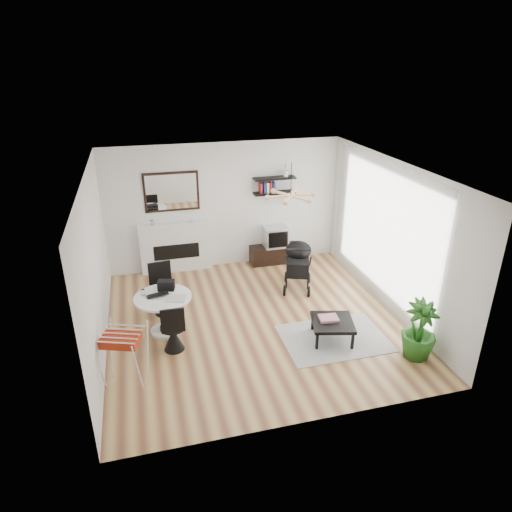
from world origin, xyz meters
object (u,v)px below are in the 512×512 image
object	(u,v)px
dining_table	(164,309)
crt_tv	(275,236)
fireplace	(176,241)
potted_plant	(419,330)
drying_rack	(124,357)
coffee_table	(333,323)
stroller	(298,267)
tv_console	(274,254)

from	to	relation	value
dining_table	crt_tv	bearing A→B (deg)	40.65
fireplace	potted_plant	bearing A→B (deg)	-51.11
drying_rack	coffee_table	size ratio (longest dim) A/B	1.08
crt_tv	coffee_table	world-z (taller)	crt_tv
dining_table	fireplace	bearing A→B (deg)	79.39
dining_table	coffee_table	world-z (taller)	dining_table
fireplace	dining_table	size ratio (longest dim) A/B	2.29
coffee_table	potted_plant	size ratio (longest dim) A/B	0.85
fireplace	potted_plant	world-z (taller)	fireplace
dining_table	potted_plant	xyz separation A→B (m)	(3.70, -1.67, 0.02)
crt_tv	drying_rack	size ratio (longest dim) A/B	0.59
stroller	coffee_table	bearing A→B (deg)	-71.37
coffee_table	potted_plant	bearing A→B (deg)	-35.08
dining_table	coffee_table	distance (m)	2.78
fireplace	dining_table	xyz separation A→B (m)	(-0.44, -2.37, -0.23)
tv_console	stroller	distance (m)	1.30
coffee_table	potted_plant	distance (m)	1.33
stroller	potted_plant	xyz separation A→B (m)	(1.01, -2.65, 0.02)
dining_table	coffee_table	bearing A→B (deg)	-19.18
dining_table	coffee_table	xyz separation A→B (m)	(2.63, -0.91, -0.14)
crt_tv	coffee_table	distance (m)	3.18
tv_console	potted_plant	bearing A→B (deg)	-74.23
tv_console	crt_tv	bearing A→B (deg)	-9.00
tv_console	potted_plant	distance (m)	4.08
crt_tv	dining_table	distance (m)	3.45
dining_table	potted_plant	size ratio (longest dim) A/B	1.00
drying_rack	potted_plant	world-z (taller)	potted_plant
fireplace	dining_table	distance (m)	2.42
crt_tv	drying_rack	bearing A→B (deg)	-133.36
dining_table	drying_rack	size ratio (longest dim) A/B	1.09
drying_rack	crt_tv	bearing A→B (deg)	66.83
stroller	fireplace	bearing A→B (deg)	169.04
tv_console	crt_tv	size ratio (longest dim) A/B	2.09
tv_console	crt_tv	world-z (taller)	crt_tv
fireplace	drying_rack	xyz separation A→B (m)	(-1.08, -3.57, -0.23)
stroller	potted_plant	distance (m)	2.84
dining_table	drying_rack	distance (m)	1.36
fireplace	crt_tv	xyz separation A→B (m)	(2.17, -0.12, -0.06)
crt_tv	stroller	world-z (taller)	stroller
fireplace	coffee_table	xyz separation A→B (m)	(2.18, -3.29, -0.37)
coffee_table	dining_table	bearing A→B (deg)	160.82
dining_table	potted_plant	world-z (taller)	potted_plant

